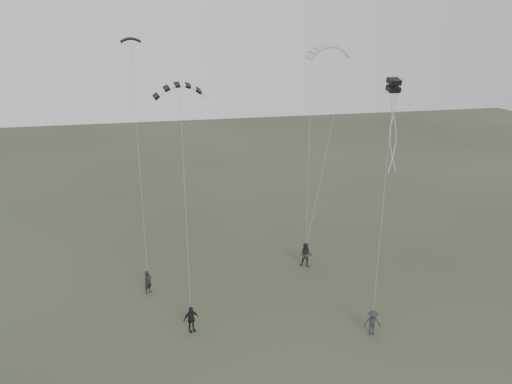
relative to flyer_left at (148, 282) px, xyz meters
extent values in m
plane|color=#333927|center=(7.06, -5.45, -0.85)|extent=(140.00, 140.00, 0.00)
imported|color=black|center=(0.00, 0.00, 0.00)|extent=(0.73, 0.72, 1.70)
imported|color=#29282D|center=(12.10, 1.43, 0.14)|extent=(1.21, 1.13, 1.98)
imported|color=black|center=(2.54, -5.30, 0.01)|extent=(1.09, 0.74, 1.72)
imported|color=#28292E|center=(13.33, -8.03, -0.02)|extent=(1.17, 0.81, 1.66)
camera|label=1|loc=(0.79, -32.06, 17.44)|focal=35.00mm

